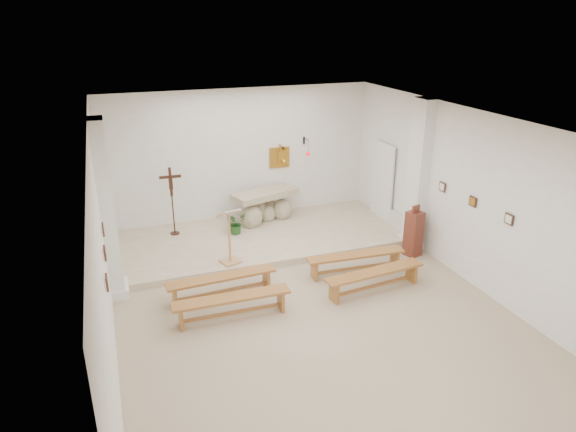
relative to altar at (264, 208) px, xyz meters
name	(u,v)px	position (x,y,z in m)	size (l,w,h in m)	color
ground	(314,314)	(-0.43, -4.39, -0.49)	(7.00, 10.00, 0.00)	tan
wall_left	(104,257)	(-3.92, -4.39, 1.26)	(0.02, 10.00, 3.50)	white
wall_right	(481,203)	(3.06, -4.39, 1.26)	(0.02, 10.00, 3.50)	white
wall_back	(241,157)	(-0.43, 0.60, 1.26)	(7.00, 0.02, 3.50)	white
ceiling	(318,127)	(-0.43, -4.39, 3.00)	(7.00, 10.00, 0.02)	silver
sanctuary_platform	(259,238)	(-0.43, -0.89, -0.41)	(6.98, 3.00, 0.15)	beige
pilaster_left	(108,212)	(-3.80, -2.39, 1.26)	(0.26, 0.55, 3.50)	white
pilaster_right	(418,176)	(2.94, -2.39, 1.26)	(0.26, 0.55, 3.50)	white
gold_wall_relief	(279,157)	(0.62, 0.57, 1.16)	(0.55, 0.04, 0.55)	#C18C2D
sanctuary_lamp	(308,152)	(1.32, 0.31, 1.32)	(0.11, 0.36, 0.44)	black
station_frame_left_front	(107,282)	(-3.90, -5.19, 1.23)	(0.03, 0.20, 0.20)	#3A2319
station_frame_left_mid	(105,253)	(-3.90, -4.19, 1.23)	(0.03, 0.20, 0.20)	#3A2319
station_frame_left_rear	(103,230)	(-3.90, -3.19, 1.23)	(0.03, 0.20, 0.20)	#3A2319
station_frame_right_front	(509,219)	(3.04, -5.19, 1.23)	(0.03, 0.20, 0.20)	#3A2319
station_frame_right_mid	(473,202)	(3.04, -4.19, 1.23)	(0.03, 0.20, 0.20)	#3A2319
station_frame_right_rear	(442,187)	(3.04, -3.19, 1.23)	(0.03, 0.20, 0.20)	#3A2319
radiator_left	(113,267)	(-3.86, -1.69, -0.22)	(0.10, 0.85, 0.52)	silver
radiator_right	(399,224)	(3.00, -1.69, -0.22)	(0.10, 0.85, 0.52)	silver
altar	(264,208)	(0.00, 0.00, 0.00)	(1.83, 1.11, 0.88)	#BDB090
lectern	(230,236)	(-1.44, -2.10, 0.29)	(0.54, 0.49, 1.27)	tan
crucifix_stand	(172,196)	(-2.34, -0.10, 0.64)	(0.51, 0.22, 1.69)	#341910
potted_plant	(236,223)	(-0.92, -0.58, -0.07)	(0.49, 0.43, 0.55)	#235020
donation_pedestal	(414,233)	(2.67, -2.84, 0.05)	(0.40, 0.40, 1.22)	#60281B
bench_left_front	(222,281)	(-1.89, -3.20, -0.15)	(2.16, 0.45, 0.45)	#A77230
bench_right_front	(356,259)	(1.02, -3.20, -0.15)	(2.17, 0.47, 0.45)	#A77230
bench_left_second	(232,302)	(-1.89, -4.03, -0.15)	(2.15, 0.38, 0.45)	#A77230
bench_right_second	(375,276)	(1.02, -4.03, -0.15)	(2.17, 0.56, 0.45)	#A77230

